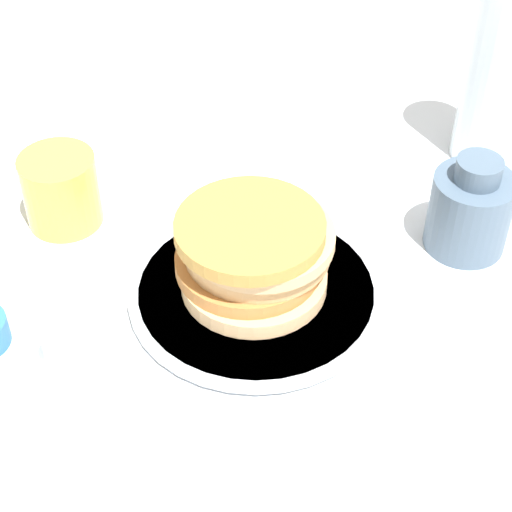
# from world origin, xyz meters

# --- Properties ---
(ground_plane) EXTENTS (4.00, 4.00, 0.00)m
(ground_plane) POSITION_xyz_m (0.00, 0.00, 0.00)
(ground_plane) COLOR white
(plate) EXTENTS (0.25, 0.25, 0.01)m
(plate) POSITION_xyz_m (0.02, -0.01, 0.01)
(plate) COLOR silver
(plate) RESTS_ON ground_plane
(pancake_stack) EXTENTS (0.15, 0.15, 0.09)m
(pancake_stack) POSITION_xyz_m (0.02, -0.01, 0.06)
(pancake_stack) COLOR #E2B26A
(pancake_stack) RESTS_ON plate
(juice_glass) EXTENTS (0.08, 0.08, 0.08)m
(juice_glass) POSITION_xyz_m (0.16, -0.19, 0.04)
(juice_glass) COLOR yellow
(juice_glass) RESTS_ON ground_plane
(cream_jug) EXTENTS (0.08, 0.08, 0.11)m
(cream_jug) POSITION_xyz_m (-0.21, -0.00, 0.05)
(cream_jug) COLOR #4C6075
(cream_jug) RESTS_ON ground_plane
(water_bottle_near) EXTENTS (0.07, 0.07, 0.23)m
(water_bottle_near) POSITION_xyz_m (0.26, 0.15, 0.11)
(water_bottle_near) COLOR silver
(water_bottle_near) RESTS_ON ground_plane
(water_bottle_mid) EXTENTS (0.08, 0.08, 0.24)m
(water_bottle_mid) POSITION_xyz_m (-0.32, -0.13, 0.11)
(water_bottle_mid) COLOR silver
(water_bottle_mid) RESTS_ON ground_plane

